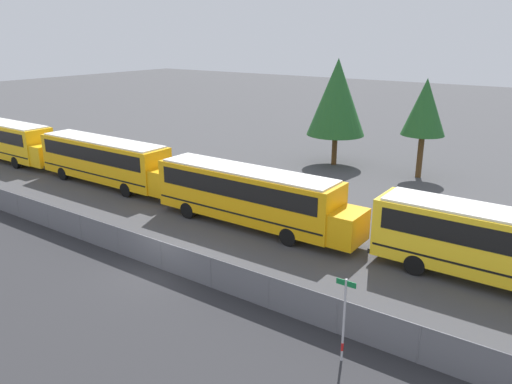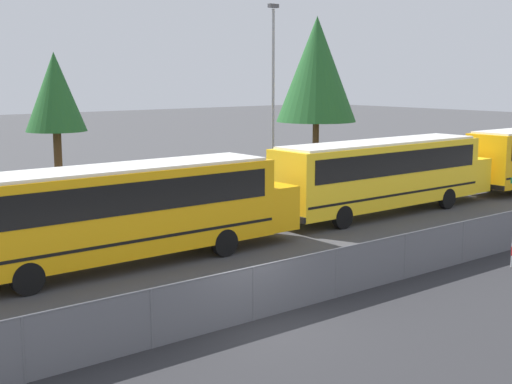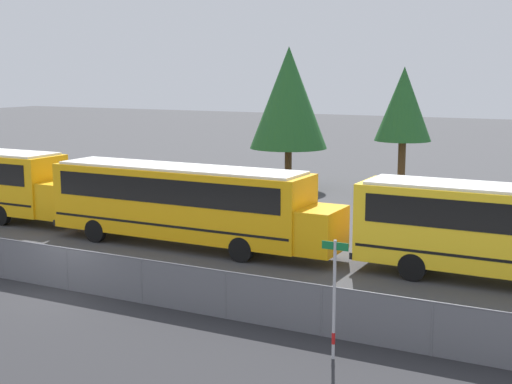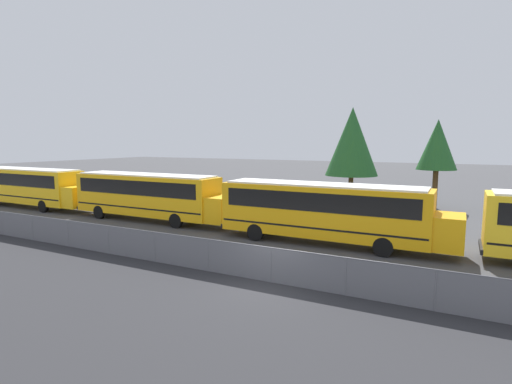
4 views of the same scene
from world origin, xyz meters
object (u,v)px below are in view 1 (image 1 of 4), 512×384
Objects in this scene: school_bus_2 at (250,193)px; tree_0 at (337,97)px; street_sign at (344,319)px; school_bus_1 at (106,159)px; tree_2 at (425,108)px; school_bus_0 at (5,138)px.

school_bus_2 is 1.48× the size of tree_0.
tree_0 is at bearing 117.42° from street_sign.
street_sign is (23.25, -8.89, -0.36)m from school_bus_1.
school_bus_1 is at bearing -139.52° from tree_2.
street_sign is at bearing -62.58° from tree_0.
tree_0 reaches higher than street_sign.
street_sign is 0.41× the size of tree_2.
school_bus_2 is 16.28m from tree_0.
school_bus_0 is 1.00× the size of school_bus_2.
street_sign is at bearing -40.00° from school_bus_2.
tree_2 is at bearing 102.30° from street_sign.
tree_0 is at bearing -177.84° from tree_2.
street_sign is 27.28m from tree_0.
tree_0 is at bearing 54.30° from school_bus_1.
street_sign is at bearing -13.37° from school_bus_0.
tree_0 reaches higher than school_bus_0.
tree_2 is (4.61, 15.93, 3.39)m from school_bus_2.
school_bus_0 and school_bus_1 have the same top height.
school_bus_1 is at bearing 159.09° from street_sign.
school_bus_1 is at bearing 177.48° from school_bus_2.
school_bus_0 is 1.48× the size of tree_0.
tree_2 reaches higher than street_sign.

